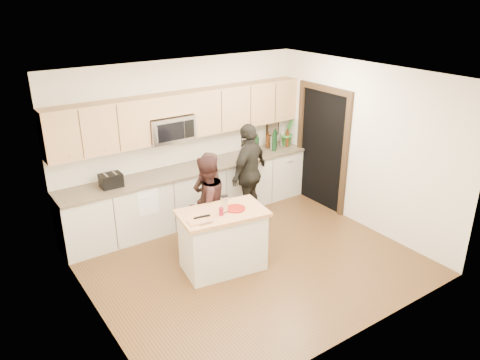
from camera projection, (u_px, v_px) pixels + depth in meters
floor at (250, 260)px, 6.93m from camera, size 4.50×4.50×0.00m
room_shell at (251, 150)px, 6.27m from camera, size 4.52×4.02×2.71m
back_cabinetry at (193, 193)px, 8.04m from camera, size 4.50×0.66×0.94m
upper_cabinetry at (187, 113)px, 7.65m from camera, size 4.50×0.33×0.75m
microwave at (170, 128)px, 7.51m from camera, size 0.76×0.41×0.40m
doorway at (322, 144)px, 8.35m from camera, size 0.06×1.25×2.20m
framed_picture at (273, 126)px, 8.98m from camera, size 0.30×0.03×0.38m
dish_towel at (144, 192)px, 7.27m from camera, size 0.34×0.60×0.48m
island at (223, 240)px, 6.59m from camera, size 1.29×0.88×0.90m
red_plate at (235, 209)px, 6.48m from camera, size 0.28×0.28×0.02m
box_grater at (224, 203)px, 6.35m from camera, size 0.09×0.06×0.24m
drink_glass at (221, 211)px, 6.29m from camera, size 0.06×0.06×0.11m
cutting_board at (199, 222)px, 6.12m from camera, size 0.30×0.20×0.02m
tongs at (202, 217)px, 6.21m from camera, size 0.23×0.06×0.02m
knife at (207, 223)px, 6.06m from camera, size 0.19×0.05×0.01m
toaster at (111, 180)px, 7.08m from camera, size 0.32×0.24×0.21m
bottle_cluster at (274, 140)px, 8.73m from camera, size 0.78×0.28×0.39m
orchid at (287, 132)px, 8.89m from camera, size 0.35×0.33×0.51m
woman_left at (208, 198)px, 7.20m from camera, size 0.58×0.41×1.49m
woman_center at (206, 204)px, 6.96m from camera, size 0.86×0.75×1.51m
woman_right at (249, 173)px, 7.88m from camera, size 1.09×0.80×1.71m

